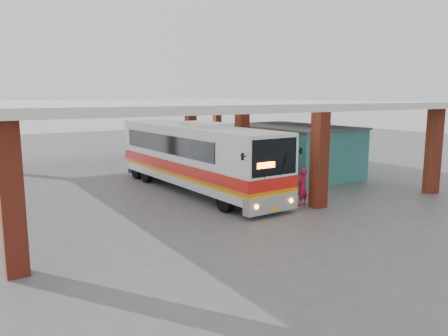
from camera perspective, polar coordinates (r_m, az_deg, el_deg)
name	(u,v)px	position (r m, az deg, el deg)	size (l,w,h in m)	color
ground	(226,202)	(20.63, 0.24, -4.48)	(90.00, 90.00, 0.00)	#515154
brick_columns	(200,145)	(25.20, -3.18, 3.07)	(20.10, 21.60, 4.35)	#9B3421
canopy_roof	(173,104)	(25.95, -6.68, 8.35)	(21.00, 23.00, 0.30)	beige
shop_building	(291,150)	(27.96, 8.76, 2.34)	(5.20, 8.20, 3.11)	#2E7472
coach_bus	(196,157)	(22.73, -3.74, 1.47)	(3.10, 12.66, 3.66)	silver
motorcycle	(268,172)	(25.40, 5.78, -0.59)	(0.75, 2.14, 1.12)	black
pedestrian	(302,187)	(20.16, 10.19, -2.47)	(0.62, 0.41, 1.71)	red
red_chair	(240,168)	(28.36, 2.12, 0.03)	(0.48, 0.48, 0.71)	red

